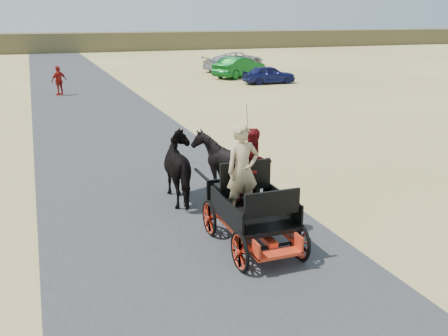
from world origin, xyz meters
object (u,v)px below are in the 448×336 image
object	(u,v)px
car_c	(229,63)
car_b	(239,67)
horse_left	(184,168)
pedestrian	(59,81)
car_d	(240,59)
carriage	(252,229)
horse_right	(225,164)
car_a	(269,75)

from	to	relation	value
car_c	car_b	bearing A→B (deg)	156.04
horse_left	pedestrian	size ratio (longest dim) A/B	1.16
car_c	car_d	world-z (taller)	car_c
pedestrian	car_c	size ratio (longest dim) A/B	0.37
pedestrian	car_c	bearing A→B (deg)	179.57
carriage	pedestrian	world-z (taller)	pedestrian
horse_right	pedestrian	size ratio (longest dim) A/B	0.98
car_c	car_d	distance (m)	5.87
horse_right	car_b	world-z (taller)	horse_right
horse_right	car_c	world-z (taller)	horse_right
carriage	car_b	size ratio (longest dim) A/B	0.51
horse_left	car_d	bearing A→B (deg)	-114.75
horse_left	car_b	bearing A→B (deg)	-115.46
horse_right	car_c	xyz separation A→B (m)	(11.19, 28.40, -0.18)
carriage	car_a	size ratio (longest dim) A/B	0.66
car_a	car_d	bearing A→B (deg)	-13.18
car_a	car_c	bearing A→B (deg)	-1.06
car_a	car_d	size ratio (longest dim) A/B	0.84
horse_left	car_b	distance (m)	26.72
car_a	car_b	xyz separation A→B (m)	(-0.49, 4.15, 0.15)
car_c	car_a	bearing A→B (deg)	164.57
horse_right	pedestrian	xyz separation A→B (m)	(-3.00, 19.51, 0.01)
pedestrian	car_d	bearing A→B (deg)	-173.74
horse_left	carriage	bearing A→B (deg)	100.39
carriage	car_a	distance (m)	25.66
horse_right	car_b	xyz separation A→B (m)	(10.39, 24.13, -0.08)
carriage	pedestrian	distance (m)	22.65
horse_left	car_d	size ratio (longest dim) A/B	0.46
carriage	horse_left	bearing A→B (deg)	100.39
horse_right	car_d	world-z (taller)	horse_right
car_b	carriage	bearing A→B (deg)	128.43
carriage	car_a	bearing A→B (deg)	63.57
carriage	car_c	world-z (taller)	car_c
car_b	car_c	size ratio (longest dim) A/B	1.02
horse_left	car_a	size ratio (longest dim) A/B	0.55
pedestrian	car_d	xyz separation A→B (m)	(17.29, 13.88, -0.26)
pedestrian	car_c	xyz separation A→B (m)	(14.19, 8.89, -0.19)
car_b	car_c	bearing A→B (deg)	-40.34
horse_left	car_c	xyz separation A→B (m)	(12.29, 28.40, -0.18)
pedestrian	car_c	world-z (taller)	pedestrian
horse_right	horse_left	bearing A→B (deg)	0.00
horse_left	horse_right	world-z (taller)	horse_right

